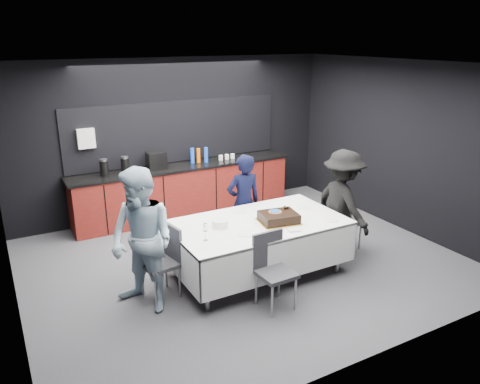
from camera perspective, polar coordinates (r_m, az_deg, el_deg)
name	(u,v)px	position (r m, az deg, el deg)	size (l,w,h in m)	color
ground	(243,262)	(6.94, 0.40, -8.48)	(6.00, 6.00, 0.00)	#47484D
room_shell	(244,137)	(6.31, 0.44, 6.72)	(6.04, 5.04, 2.82)	white
kitchenette	(183,186)	(8.58, -6.94, 0.71)	(4.10, 0.64, 2.05)	#5D120E
party_table	(258,231)	(6.35, 2.19, -4.76)	(2.32, 1.32, 0.78)	#99999E
cake_assembly	(279,217)	(6.27, 4.74, -3.10)	(0.58, 0.50, 0.17)	gold
plate_stack	(220,223)	(6.10, -2.47, -3.84)	(0.22, 0.22, 0.10)	white
loose_plate_near	(246,234)	(5.90, 0.69, -5.14)	(0.21, 0.21, 0.01)	white
loose_plate_right_a	(304,207)	(6.85, 7.78, -1.86)	(0.20, 0.20, 0.01)	white
loose_plate_right_b	(330,219)	(6.46, 10.89, -3.30)	(0.22, 0.22, 0.01)	white
loose_plate_far	(239,211)	(6.63, -0.06, -2.37)	(0.20, 0.20, 0.01)	white
fork_pile	(294,230)	(6.03, 6.62, -4.64)	(0.16, 0.10, 0.02)	white
champagne_flute	(205,228)	(5.68, -4.26, -4.44)	(0.06, 0.06, 0.22)	white
chair_left	(165,256)	(5.97, -9.11, -7.72)	(0.48, 0.48, 0.92)	#313136
chair_right	(343,218)	(7.25, 12.42, -3.08)	(0.51, 0.51, 0.92)	#313136
chair_near	(272,265)	(5.70, 3.96, -8.83)	(0.44, 0.44, 0.92)	#313136
person_center	(244,203)	(7.05, 0.44, -1.33)	(0.55, 0.36, 1.51)	black
person_left	(142,241)	(5.60, -11.83, -5.88)	(0.85, 0.66, 1.75)	#A0B8C9
person_right	(342,204)	(6.99, 12.37, -1.48)	(1.05, 0.60, 1.62)	black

